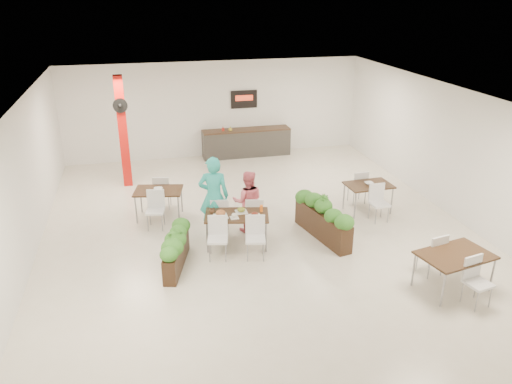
% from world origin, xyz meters
% --- Properties ---
extents(ground, '(12.00, 12.00, 0.00)m').
position_xyz_m(ground, '(0.00, 0.00, 0.00)').
color(ground, beige).
rests_on(ground, ground).
extents(room_shell, '(10.10, 12.10, 3.22)m').
position_xyz_m(room_shell, '(0.00, 0.00, 2.01)').
color(room_shell, white).
rests_on(room_shell, ground).
extents(red_column, '(0.40, 0.41, 3.20)m').
position_xyz_m(red_column, '(-3.00, 3.79, 1.64)').
color(red_column, red).
rests_on(red_column, ground).
extents(service_counter, '(3.00, 0.64, 2.20)m').
position_xyz_m(service_counter, '(1.00, 5.65, 0.49)').
color(service_counter, '#33302D').
rests_on(service_counter, ground).
extents(main_table, '(1.54, 1.85, 0.92)m').
position_xyz_m(main_table, '(-0.65, -0.61, 0.64)').
color(main_table, black).
rests_on(main_table, ground).
extents(diner_man, '(0.78, 0.60, 1.92)m').
position_xyz_m(diner_man, '(-1.04, 0.05, 0.96)').
color(diner_man, '#2AB6AD').
rests_on(diner_man, ground).
extents(diner_woman, '(0.84, 0.71, 1.50)m').
position_xyz_m(diner_woman, '(-0.24, 0.05, 0.75)').
color(diner_woman, '#FA6F80').
rests_on(diner_woman, ground).
extents(planter_left, '(0.76, 1.64, 0.87)m').
position_xyz_m(planter_left, '(-2.05, -1.23, 0.48)').
color(planter_left, black).
rests_on(planter_left, ground).
extents(planter_right, '(0.75, 2.00, 1.07)m').
position_xyz_m(planter_right, '(1.36, -0.72, 0.51)').
color(planter_right, black).
rests_on(planter_right, ground).
extents(side_table_a, '(1.30, 1.67, 0.92)m').
position_xyz_m(side_table_a, '(-2.23, 1.28, 0.63)').
color(side_table_a, black).
rests_on(side_table_a, ground).
extents(side_table_b, '(1.18, 1.64, 0.92)m').
position_xyz_m(side_table_b, '(3.02, 0.38, 0.63)').
color(side_table_b, black).
rests_on(side_table_b, ground).
extents(side_table_c, '(1.49, 1.67, 0.92)m').
position_xyz_m(side_table_c, '(3.01, -3.33, 0.64)').
color(side_table_c, black).
rests_on(side_table_c, ground).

